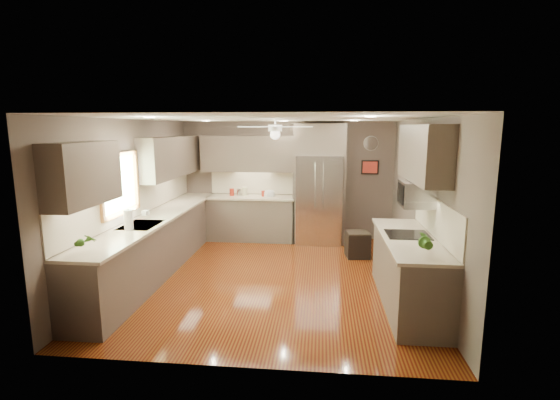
% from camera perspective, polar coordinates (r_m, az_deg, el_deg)
% --- Properties ---
extents(floor, '(5.00, 5.00, 0.00)m').
position_cam_1_polar(floor, '(6.62, -0.95, -10.81)').
color(floor, '#441109').
rests_on(floor, ground).
extents(ceiling, '(5.00, 5.00, 0.00)m').
position_cam_1_polar(ceiling, '(6.18, -1.02, 11.38)').
color(ceiling, white).
rests_on(ceiling, ground).
extents(wall_back, '(4.50, 0.00, 4.50)m').
position_cam_1_polar(wall_back, '(8.74, 0.97, 2.79)').
color(wall_back, brown).
rests_on(wall_back, ground).
extents(wall_front, '(4.50, 0.00, 4.50)m').
position_cam_1_polar(wall_front, '(3.87, -5.40, -6.62)').
color(wall_front, brown).
rests_on(wall_front, ground).
extents(wall_left, '(0.00, 5.00, 5.00)m').
position_cam_1_polar(wall_left, '(6.92, -19.83, 0.24)').
color(wall_left, brown).
rests_on(wall_left, ground).
extents(wall_right, '(0.00, 5.00, 5.00)m').
position_cam_1_polar(wall_right, '(6.42, 19.39, -0.45)').
color(wall_right, brown).
rests_on(wall_right, ground).
extents(canister_a, '(0.11, 0.11, 0.15)m').
position_cam_1_polar(canister_a, '(8.65, -6.80, 1.11)').
color(canister_a, maroon).
rests_on(canister_a, back_run).
extents(canister_b, '(0.11, 0.11, 0.16)m').
position_cam_1_polar(canister_b, '(8.67, -5.79, 1.07)').
color(canister_b, silver).
rests_on(canister_b, back_run).
extents(canister_c, '(0.14, 0.14, 0.19)m').
position_cam_1_polar(canister_c, '(8.64, -4.99, 1.19)').
color(canister_c, '#B9B48B').
rests_on(canister_c, back_run).
extents(canister_d, '(0.09, 0.09, 0.12)m').
position_cam_1_polar(canister_d, '(8.54, -2.36, 0.91)').
color(canister_d, maroon).
rests_on(canister_d, back_run).
extents(soap_bottle, '(0.08, 0.08, 0.17)m').
position_cam_1_polar(soap_bottle, '(6.85, -18.32, -1.67)').
color(soap_bottle, white).
rests_on(soap_bottle, left_run).
extents(potted_plant_left, '(0.17, 0.13, 0.29)m').
position_cam_1_polar(potted_plant_left, '(5.17, -25.66, -5.20)').
color(potted_plant_left, '#31611B').
rests_on(potted_plant_left, left_run).
extents(potted_plant_right, '(0.20, 0.16, 0.33)m').
position_cam_1_polar(potted_plant_right, '(4.85, 19.70, -5.52)').
color(potted_plant_right, '#31611B').
rests_on(potted_plant_right, right_run).
extents(bowl, '(0.29, 0.29, 0.06)m').
position_cam_1_polar(bowl, '(8.49, -1.51, 0.65)').
color(bowl, '#B9B48B').
rests_on(bowl, back_run).
extents(left_run, '(0.65, 4.70, 1.45)m').
position_cam_1_polar(left_run, '(7.09, -16.77, -5.69)').
color(left_run, '#4B3E36').
rests_on(left_run, ground).
extents(back_run, '(1.85, 0.65, 1.45)m').
position_cam_1_polar(back_run, '(8.67, -4.00, -2.43)').
color(back_run, '#4B3E36').
rests_on(back_run, ground).
extents(uppers, '(4.50, 4.70, 0.95)m').
position_cam_1_polar(uppers, '(7.02, -6.35, 6.03)').
color(uppers, '#4B3E36').
rests_on(uppers, wall_left).
extents(window, '(0.05, 1.12, 0.92)m').
position_cam_1_polar(window, '(6.42, -21.66, 2.12)').
color(window, '#BFF2B2').
rests_on(window, wall_left).
extents(sink, '(0.50, 0.70, 0.32)m').
position_cam_1_polar(sink, '(6.40, -18.99, -3.59)').
color(sink, silver).
rests_on(sink, left_run).
extents(refrigerator, '(1.06, 0.75, 2.45)m').
position_cam_1_polar(refrigerator, '(8.38, 5.54, 2.00)').
color(refrigerator, silver).
rests_on(refrigerator, ground).
extents(right_run, '(0.70, 2.20, 1.45)m').
position_cam_1_polar(right_run, '(5.78, 17.65, -9.34)').
color(right_run, '#4B3E36').
rests_on(right_run, ground).
extents(microwave, '(0.43, 0.55, 0.34)m').
position_cam_1_polar(microwave, '(5.80, 18.62, 0.83)').
color(microwave, silver).
rests_on(microwave, wall_right).
extents(ceiling_fan, '(1.18, 1.18, 0.32)m').
position_cam_1_polar(ceiling_fan, '(6.48, -0.69, 9.84)').
color(ceiling_fan, white).
rests_on(ceiling_fan, ceiling).
extents(recessed_lights, '(2.84, 3.14, 0.01)m').
position_cam_1_polar(recessed_lights, '(6.59, -0.95, 11.25)').
color(recessed_lights, white).
rests_on(recessed_lights, ceiling).
extents(wall_clock, '(0.30, 0.03, 0.30)m').
position_cam_1_polar(wall_clock, '(8.69, 12.66, 7.80)').
color(wall_clock, white).
rests_on(wall_clock, wall_back).
extents(framed_print, '(0.36, 0.03, 0.30)m').
position_cam_1_polar(framed_print, '(8.71, 12.54, 4.51)').
color(framed_print, black).
rests_on(framed_print, wall_back).
extents(stool, '(0.46, 0.46, 0.48)m').
position_cam_1_polar(stool, '(7.68, 10.84, -6.14)').
color(stool, black).
rests_on(stool, ground).
extents(paper_towel, '(0.12, 0.12, 0.31)m').
position_cam_1_polar(paper_towel, '(6.11, -20.54, -2.66)').
color(paper_towel, white).
rests_on(paper_towel, left_run).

